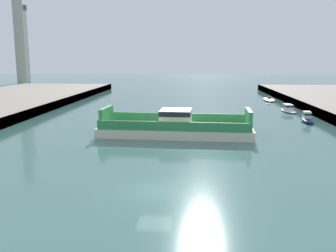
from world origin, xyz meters
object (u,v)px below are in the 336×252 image
Objects in this scene: moored_boat_near_right at (288,109)px; smokestack_distant_b at (19,33)px; moored_boat_near_left at (269,99)px; moored_boat_mid_right at (307,118)px; chain_ferry at (176,127)px; smokestack_distant_a at (24,42)px.

moored_boat_near_right is 93.36m from smokestack_distant_b.
smokestack_distant_b reaches higher than moored_boat_near_left.
moored_boat_near_right is 1.20× the size of moored_boat_mid_right.
moored_boat_mid_right is (-0.21, -28.83, 0.34)m from moored_boat_near_left.
chain_ferry is 0.64× the size of smokestack_distant_a.
chain_ferry is at bearing -151.24° from moored_boat_mid_right.
moored_boat_near_right is at bearing 48.02° from chain_ferry.
smokestack_distant_b is at bearing 126.05° from chain_ferry.
chain_ferry is 3.88× the size of moored_boat_mid_right.
moored_boat_near_left is 0.27× the size of smokestack_distant_a.
smokestack_distant_a reaches higher than moored_boat_near_right.
moored_boat_near_left is at bearing 89.06° from moored_boat_near_right.
moored_boat_near_left is at bearing 63.67° from chain_ferry.
moored_boat_mid_right is at bearing -41.15° from smokestack_distant_b.
smokestack_distant_b is (-54.94, 75.47, 16.51)m from chain_ferry.
moored_boat_near_left is 18.07m from moored_boat_near_right.
chain_ferry is at bearing -131.98° from moored_boat_near_right.
chain_ferry reaches higher than moored_boat_mid_right.
moored_boat_near_left is 0.24× the size of smokestack_distant_b.
moored_boat_near_left is 28.84m from moored_boat_mid_right.
smokestack_distant_a is 0.90× the size of smokestack_distant_b.
smokestack_distant_a is at bearing 123.00° from chain_ferry.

